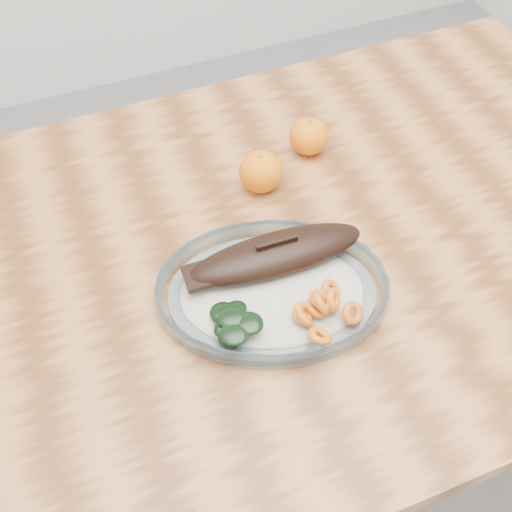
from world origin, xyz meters
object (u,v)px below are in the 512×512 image
object	(u,v)px
plated_meal	(272,287)
orange_right	(309,136)
dining_table	(308,275)
orange_left	(261,172)

from	to	relation	value
plated_meal	orange_right	bearing A→B (deg)	74.48
dining_table	orange_right	size ratio (longest dim) A/B	18.89
plated_meal	orange_left	distance (m)	0.21
dining_table	orange_left	xyz separation A→B (m)	(-0.03, 0.12, 0.13)
dining_table	orange_left	world-z (taller)	orange_left
plated_meal	orange_left	world-z (taller)	plated_meal
plated_meal	orange_right	xyz separation A→B (m)	(0.17, 0.25, 0.01)
plated_meal	orange_right	size ratio (longest dim) A/B	11.37
plated_meal	orange_left	bearing A→B (deg)	90.92
dining_table	plated_meal	bearing A→B (deg)	-141.27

